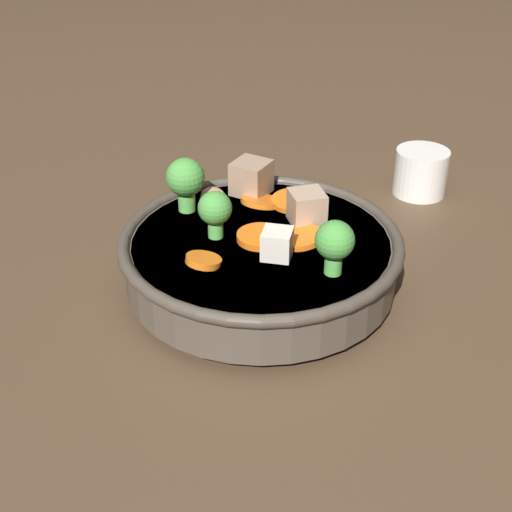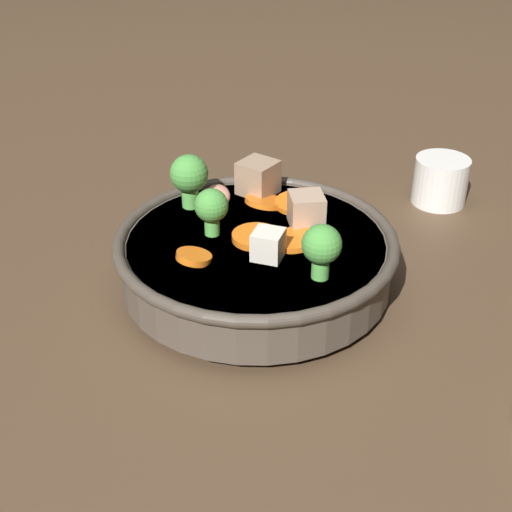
% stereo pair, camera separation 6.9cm
% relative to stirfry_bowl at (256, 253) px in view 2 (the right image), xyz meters
% --- Properties ---
extents(ground_plane, '(3.00, 3.00, 0.00)m').
position_rel_stirfry_bowl_xyz_m(ground_plane, '(0.00, 0.00, -0.04)').
color(ground_plane, '#4C3826').
extents(stirfry_bowl, '(0.27, 0.27, 0.11)m').
position_rel_stirfry_bowl_xyz_m(stirfry_bowl, '(0.00, 0.00, 0.00)').
color(stirfry_bowl, '#51473D').
rests_on(stirfry_bowl, ground_plane).
extents(tea_cup, '(0.06, 0.06, 0.06)m').
position_rel_stirfry_bowl_xyz_m(tea_cup, '(-0.21, 0.20, -0.01)').
color(tea_cup, white).
rests_on(tea_cup, ground_plane).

